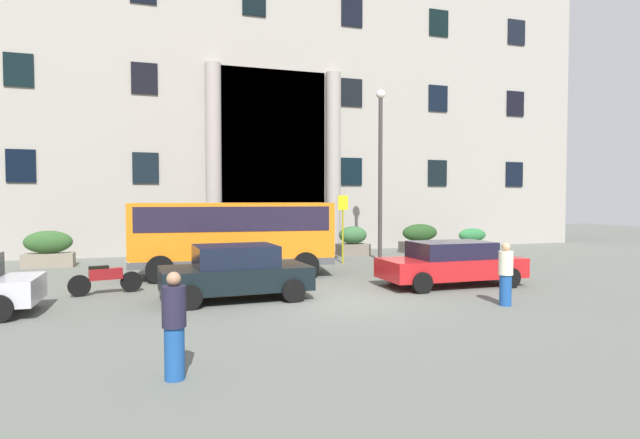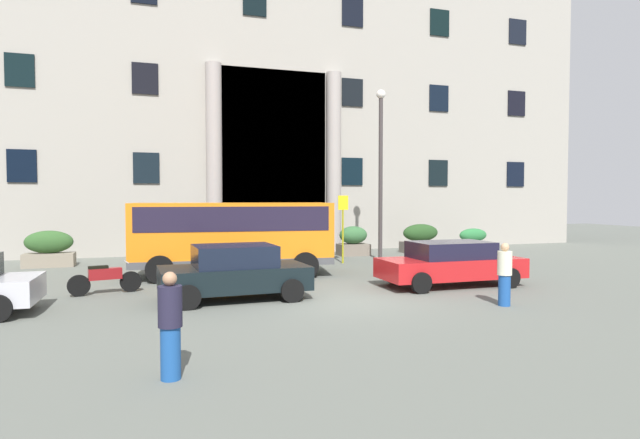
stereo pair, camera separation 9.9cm
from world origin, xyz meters
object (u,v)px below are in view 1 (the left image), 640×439
hedge_planter_entrance_left (48,249)px  parked_sedan_second (235,272)px  orange_minibus (233,232)px  parked_hatchback_near (451,263)px  hedge_planter_east (420,239)px  bus_stop_sign (343,222)px  lamppost_plaza_centre (380,161)px  motorcycle_near_kerb (104,278)px  pedestrian_man_crossing (506,274)px  hedge_planter_far_west (353,241)px  pedestrian_man_red_shirt (174,326)px  hedge_planter_entrance_right (472,240)px  hedge_planter_west (285,239)px

hedge_planter_entrance_left → parked_sedan_second: bearing=-56.0°
orange_minibus → parked_hatchback_near: size_ratio=1.57×
orange_minibus → hedge_planter_east: (10.22, 5.12, -0.86)m
bus_stop_sign → lamppost_plaza_centre: lamppost_plaza_centre is taller
parked_sedan_second → lamppost_plaza_centre: size_ratio=0.53×
motorcycle_near_kerb → pedestrian_man_crossing: (9.84, -4.84, 0.35)m
hedge_planter_entrance_left → hedge_planter_far_west: hedge_planter_entrance_left is taller
orange_minibus → pedestrian_man_red_shirt: size_ratio=4.28×
hedge_planter_far_west → bus_stop_sign: bearing=-119.5°
parked_sedan_second → pedestrian_man_red_shirt: size_ratio=2.45×
parked_sedan_second → pedestrian_man_red_shirt: bearing=-110.0°
orange_minibus → parked_sedan_second: 4.41m
hedge_planter_entrance_left → lamppost_plaza_centre: 14.18m
parked_sedan_second → orange_minibus: bearing=79.4°
bus_stop_sign → pedestrian_man_red_shirt: (-7.37, -12.38, -0.93)m
bus_stop_sign → pedestrian_man_crossing: bus_stop_sign is taller
parked_hatchback_near → hedge_planter_far_west: bearing=88.2°
hedge_planter_far_west → pedestrian_man_crossing: 12.12m
hedge_planter_entrance_right → parked_hatchback_near: 11.81m
hedge_planter_entrance_left → parked_sedan_second: size_ratio=0.47×
hedge_planter_entrance_left → pedestrian_man_red_shirt: pedestrian_man_red_shirt is taller
hedge_planter_east → motorcycle_near_kerb: (-14.25, -7.54, -0.23)m
hedge_planter_east → hedge_planter_entrance_right: (3.11, 0.03, -0.13)m
orange_minibus → parked_sedan_second: (-0.60, -4.30, -0.81)m
parked_sedan_second → parked_hatchback_near: size_ratio=0.90×
parked_hatchback_near → orange_minibus: bearing=145.6°
bus_stop_sign → parked_sedan_second: 8.52m
orange_minibus → pedestrian_man_crossing: (5.80, -7.27, -0.75)m
pedestrian_man_crossing → pedestrian_man_red_shirt: pedestrian_man_red_shirt is taller
hedge_planter_east → parked_hatchback_near: 10.19m
motorcycle_near_kerb → pedestrian_man_crossing: bearing=-39.5°
hedge_planter_entrance_left → hedge_planter_west: hedge_planter_west is taller
hedge_planter_entrance_right → parked_sedan_second: parked_sedan_second is taller
hedge_planter_west → parked_hatchback_near: bearing=-72.0°
hedge_planter_entrance_left → orange_minibus: bearing=-35.1°
hedge_planter_west → parked_sedan_second: hedge_planter_west is taller
bus_stop_sign → lamppost_plaza_centre: 3.37m
bus_stop_sign → parked_sedan_second: size_ratio=0.71×
pedestrian_man_red_shirt → lamppost_plaza_centre: bearing=-169.5°
hedge_planter_far_west → lamppost_plaza_centre: (0.47, -2.07, 3.70)m
pedestrian_man_red_shirt → hedge_planter_far_west: bearing=-164.3°
hedge_planter_far_west → lamppost_plaza_centre: 4.26m
parked_sedan_second → pedestrian_man_red_shirt: pedestrian_man_red_shirt is taller
motorcycle_near_kerb → orange_minibus: bearing=17.7°
hedge_planter_west → parked_sedan_second: (-3.74, -9.30, -0.09)m
parked_sedan_second → motorcycle_near_kerb: size_ratio=2.05×
hedge_planter_far_west → pedestrian_man_red_shirt: pedestrian_man_red_shirt is taller
pedestrian_man_red_shirt → hedge_planter_west: bearing=-153.9°
hedge_planter_entrance_left → pedestrian_man_crossing: (12.44, -11.93, 0.10)m
hedge_planter_west → pedestrian_man_red_shirt: bearing=-110.1°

